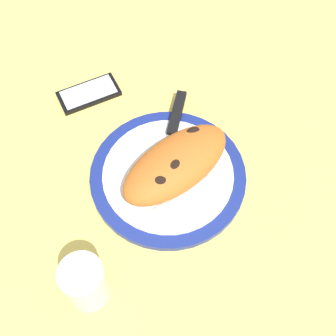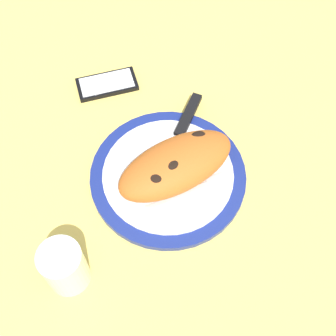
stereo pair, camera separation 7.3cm
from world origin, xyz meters
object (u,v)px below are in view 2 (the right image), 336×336
at_px(smartphone, 108,84).
at_px(fork, 195,189).
at_px(knife, 182,128).
at_px(plate, 168,176).
at_px(calzone, 176,165).
at_px(water_glass, 65,268).

bearing_deg(smartphone, fork, -85.47).
distance_m(fork, knife, 0.13).
bearing_deg(knife, plate, -135.74).
relative_size(fork, knife, 0.77).
xyz_separation_m(knife, smartphone, (-0.07, 0.19, -0.02)).
xyz_separation_m(calzone, smartphone, (-0.01, 0.27, -0.04)).
xyz_separation_m(plate, water_glass, (-0.24, -0.08, 0.03)).
height_order(plate, fork, fork).
bearing_deg(knife, fork, -110.62).
bearing_deg(plate, smartphone, 89.63).
bearing_deg(fork, water_glass, -173.92).
bearing_deg(water_glass, knife, 26.31).
distance_m(plate, calzone, 0.04).
bearing_deg(calzone, plate, 146.64).
height_order(fork, smartphone, fork).
xyz_separation_m(calzone, knife, (0.06, 0.08, -0.03)).
bearing_deg(smartphone, water_glass, -125.00).
distance_m(plate, fork, 0.06).
relative_size(knife, water_glass, 2.11).
relative_size(knife, smartphone, 1.53).
bearing_deg(fork, calzone, 107.70).
relative_size(plate, water_glass, 2.95).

